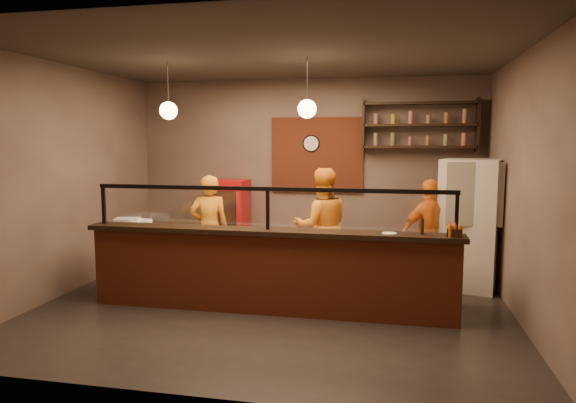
% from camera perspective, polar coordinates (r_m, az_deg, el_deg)
% --- Properties ---
extents(floor, '(6.00, 6.00, 0.00)m').
position_cam_1_polar(floor, '(6.87, -1.60, -11.42)').
color(floor, black).
rests_on(floor, ground).
extents(ceiling, '(6.00, 6.00, 0.00)m').
position_cam_1_polar(ceiling, '(6.62, -1.69, 15.94)').
color(ceiling, '#3C352E').
rests_on(ceiling, wall_back).
extents(wall_back, '(6.00, 0.00, 6.00)m').
position_cam_1_polar(wall_back, '(9.00, 2.00, 3.27)').
color(wall_back, '#6F5D52').
rests_on(wall_back, floor).
extents(wall_left, '(0.00, 5.00, 5.00)m').
position_cam_1_polar(wall_left, '(7.81, -23.64, 2.19)').
color(wall_left, '#6F5D52').
rests_on(wall_left, floor).
extents(wall_right, '(0.00, 5.00, 5.00)m').
position_cam_1_polar(wall_right, '(6.56, 24.82, 1.38)').
color(wall_right, '#6F5D52').
rests_on(wall_right, floor).
extents(wall_front, '(6.00, 0.00, 6.00)m').
position_cam_1_polar(wall_front, '(4.17, -9.52, -0.80)').
color(wall_front, '#6F5D52').
rests_on(wall_front, floor).
extents(brick_patch, '(1.60, 0.04, 1.30)m').
position_cam_1_polar(brick_patch, '(8.93, 3.25, 5.17)').
color(brick_patch, maroon).
rests_on(brick_patch, wall_back).
extents(service_counter, '(4.60, 0.25, 1.00)m').
position_cam_1_polar(service_counter, '(6.45, -2.23, -8.01)').
color(service_counter, maroon).
rests_on(service_counter, floor).
extents(counter_ledge, '(4.70, 0.37, 0.06)m').
position_cam_1_polar(counter_ledge, '(6.34, -2.25, -3.37)').
color(counter_ledge, black).
rests_on(counter_ledge, service_counter).
extents(worktop_cabinet, '(4.60, 0.75, 0.85)m').
position_cam_1_polar(worktop_cabinet, '(6.94, -1.23, -7.59)').
color(worktop_cabinet, gray).
rests_on(worktop_cabinet, floor).
extents(worktop, '(4.60, 0.75, 0.05)m').
position_cam_1_polar(worktop, '(6.84, -1.24, -3.93)').
color(worktop, silver).
rests_on(worktop, worktop_cabinet).
extents(sneeze_guard, '(4.50, 0.05, 0.52)m').
position_cam_1_polar(sneeze_guard, '(6.29, -2.26, -0.32)').
color(sneeze_guard, white).
rests_on(sneeze_guard, counter_ledge).
extents(wall_shelving, '(1.84, 0.28, 0.85)m').
position_cam_1_polar(wall_shelving, '(8.69, 14.40, 8.22)').
color(wall_shelving, black).
rests_on(wall_shelving, wall_back).
extents(wall_clock, '(0.30, 0.04, 0.30)m').
position_cam_1_polar(wall_clock, '(8.93, 2.61, 6.45)').
color(wall_clock, black).
rests_on(wall_clock, wall_back).
extents(pendant_left, '(0.24, 0.24, 0.77)m').
position_cam_1_polar(pendant_left, '(7.22, -13.14, 9.82)').
color(pendant_left, black).
rests_on(pendant_left, ceiling).
extents(pendant_right, '(0.24, 0.24, 0.77)m').
position_cam_1_polar(pendant_right, '(6.66, 2.13, 10.26)').
color(pendant_right, black).
rests_on(pendant_right, ceiling).
extents(cook_left, '(0.70, 0.59, 1.63)m').
position_cam_1_polar(cook_left, '(7.98, -8.75, -2.92)').
color(cook_left, orange).
rests_on(cook_left, floor).
extents(cook_mid, '(1.01, 0.89, 1.75)m').
position_cam_1_polar(cook_mid, '(7.65, 3.76, -2.82)').
color(cook_mid, orange).
rests_on(cook_mid, floor).
extents(cook_right, '(1.02, 0.74, 1.60)m').
position_cam_1_polar(cook_right, '(7.70, 15.56, -3.54)').
color(cook_right, orange).
rests_on(cook_right, floor).
extents(fridge, '(0.96, 0.93, 1.89)m').
position_cam_1_polar(fridge, '(7.89, 19.51, -2.40)').
color(fridge, beige).
rests_on(fridge, floor).
extents(red_cooler, '(0.64, 0.59, 1.47)m').
position_cam_1_polar(red_cooler, '(9.07, -6.54, -2.25)').
color(red_cooler, '#AF0B0D').
rests_on(red_cooler, floor).
extents(pizza_dough, '(0.57, 0.57, 0.01)m').
position_cam_1_polar(pizza_dough, '(6.63, 6.72, -4.05)').
color(pizza_dough, beige).
rests_on(pizza_dough, worktop).
extents(prep_tub_a, '(0.39, 0.34, 0.17)m').
position_cam_1_polar(prep_tub_a, '(7.56, -17.41, -2.39)').
color(prep_tub_a, white).
rests_on(prep_tub_a, worktop).
extents(prep_tub_b, '(0.27, 0.22, 0.13)m').
position_cam_1_polar(prep_tub_b, '(7.59, -16.09, -2.43)').
color(prep_tub_b, white).
rests_on(prep_tub_b, worktop).
extents(prep_tub_c, '(0.33, 0.31, 0.13)m').
position_cam_1_polar(prep_tub_c, '(7.46, -16.21, -2.60)').
color(prep_tub_c, white).
rests_on(prep_tub_c, worktop).
extents(rolling_pin, '(0.36, 0.06, 0.06)m').
position_cam_1_polar(rolling_pin, '(7.39, -12.88, -2.87)').
color(rolling_pin, gold).
rests_on(rolling_pin, worktop).
extents(condiment_caddy, '(0.18, 0.15, 0.09)m').
position_cam_1_polar(condiment_caddy, '(6.14, 18.03, -3.30)').
color(condiment_caddy, black).
rests_on(condiment_caddy, counter_ledge).
extents(pepper_mill, '(0.05, 0.05, 0.18)m').
position_cam_1_polar(pepper_mill, '(6.19, 14.68, -2.71)').
color(pepper_mill, black).
rests_on(pepper_mill, counter_ledge).
extents(small_plate, '(0.21, 0.21, 0.01)m').
position_cam_1_polar(small_plate, '(6.13, 11.19, -3.50)').
color(small_plate, silver).
rests_on(small_plate, counter_ledge).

